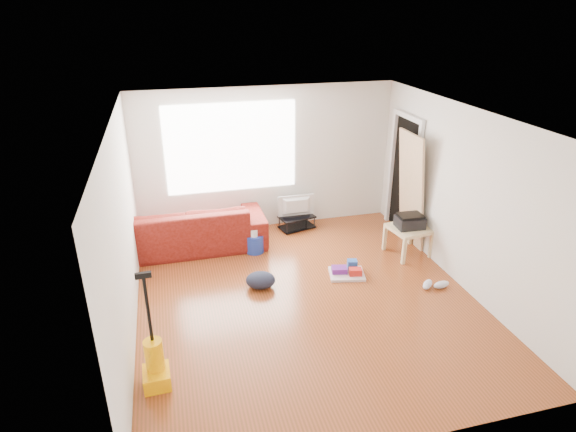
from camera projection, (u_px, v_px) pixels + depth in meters
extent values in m
cube|color=brown|center=(306.00, 299.00, 6.62)|extent=(4.50, 5.00, 0.01)
cube|color=white|center=(310.00, 118.00, 5.61)|extent=(4.50, 5.00, 0.01)
cube|color=silver|center=(266.00, 159.00, 8.33)|extent=(4.50, 0.01, 2.50)
cube|color=silver|center=(396.00, 336.00, 3.90)|extent=(4.50, 0.01, 2.50)
cube|color=silver|center=(123.00, 235.00, 5.60)|extent=(0.01, 5.00, 2.50)
cube|color=silver|center=(464.00, 199.00, 6.63)|extent=(0.01, 5.00, 2.50)
cube|color=white|center=(231.00, 148.00, 8.07)|extent=(2.20, 0.01, 1.50)
cube|color=silver|center=(415.00, 186.00, 7.83)|extent=(0.06, 0.08, 2.00)
cube|color=silver|center=(391.00, 169.00, 8.63)|extent=(0.06, 0.08, 2.00)
cube|color=silver|center=(409.00, 117.00, 7.81)|extent=(0.06, 0.98, 0.08)
cube|color=black|center=(404.00, 177.00, 8.24)|extent=(0.01, 0.86, 1.98)
imported|color=#4D0D04|center=(189.00, 247.00, 8.01)|extent=(2.53, 0.99, 0.74)
cube|color=black|center=(297.00, 227.00, 8.69)|extent=(0.68, 0.49, 0.02)
cube|color=black|center=(297.00, 217.00, 8.61)|extent=(0.68, 0.49, 0.02)
cylinder|color=black|center=(287.00, 228.00, 8.41)|extent=(0.02, 0.02, 0.23)
cylinder|color=black|center=(279.00, 222.00, 8.65)|extent=(0.02, 0.02, 0.23)
cylinder|color=black|center=(314.00, 222.00, 8.65)|extent=(0.02, 0.02, 0.23)
cylinder|color=black|center=(306.00, 216.00, 8.89)|extent=(0.02, 0.02, 0.23)
imported|color=black|center=(297.00, 207.00, 8.53)|extent=(0.66, 0.09, 0.38)
cube|color=tan|center=(409.00, 229.00, 7.64)|extent=(0.66, 0.66, 0.05)
cube|color=tan|center=(404.00, 252.00, 7.42)|extent=(0.05, 0.05, 0.42)
cube|color=tan|center=(385.00, 238.00, 7.86)|extent=(0.05, 0.05, 0.42)
cube|color=tan|center=(431.00, 246.00, 7.61)|extent=(0.05, 0.05, 0.42)
cube|color=tan|center=(411.00, 233.00, 8.05)|extent=(0.05, 0.05, 0.42)
cube|color=black|center=(410.00, 222.00, 7.59)|extent=(0.43, 0.34, 0.18)
cube|color=black|center=(410.00, 216.00, 7.55)|extent=(0.39, 0.30, 0.04)
cylinder|color=#193298|center=(255.00, 251.00, 7.88)|extent=(0.37, 0.37, 0.30)
cylinder|color=silver|center=(254.00, 241.00, 7.76)|extent=(0.13, 0.13, 0.12)
cube|color=beige|center=(347.00, 274.00, 7.18)|extent=(0.58, 0.51, 0.04)
cube|color=#B42019|center=(355.00, 272.00, 7.11)|extent=(0.21, 0.16, 0.10)
cube|color=#591B7C|center=(339.00, 270.00, 7.18)|extent=(0.25, 0.21, 0.08)
cube|color=#234D9F|center=(352.00, 264.00, 7.26)|extent=(0.17, 0.15, 0.14)
ellipsoid|color=black|center=(261.00, 287.00, 6.89)|extent=(0.48, 0.42, 0.23)
ellipsoid|color=silver|center=(427.00, 284.00, 6.86)|extent=(0.26, 0.25, 0.10)
ellipsoid|color=silver|center=(441.00, 285.00, 6.85)|extent=(0.27, 0.14, 0.10)
cube|color=#FEAB00|center=(157.00, 378.00, 5.10)|extent=(0.29, 0.33, 0.18)
cylinder|color=#FEAB00|center=(154.00, 355.00, 5.04)|extent=(0.20, 0.20, 0.35)
cylinder|color=black|center=(148.00, 310.00, 4.84)|extent=(0.04, 0.04, 0.74)
cube|color=black|center=(143.00, 275.00, 4.68)|extent=(0.16, 0.05, 0.06)
cube|color=tan|center=(405.00, 242.00, 8.20)|extent=(0.24, 0.76, 1.89)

